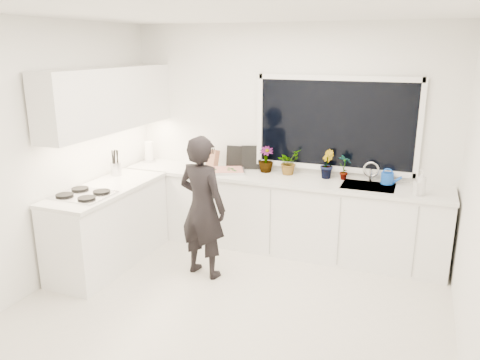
% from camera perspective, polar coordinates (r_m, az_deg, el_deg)
% --- Properties ---
extents(floor, '(4.00, 3.50, 0.02)m').
position_cam_1_polar(floor, '(4.72, -0.84, -15.05)').
color(floor, beige).
rests_on(floor, ground).
extents(wall_back, '(4.00, 0.02, 2.70)m').
position_cam_1_polar(wall_back, '(5.82, 5.67, 5.25)').
color(wall_back, white).
rests_on(wall_back, ground).
extents(wall_left, '(0.02, 3.50, 2.70)m').
position_cam_1_polar(wall_left, '(5.27, -21.64, 3.07)').
color(wall_left, white).
rests_on(wall_left, ground).
extents(ceiling, '(4.00, 3.50, 0.02)m').
position_cam_1_polar(ceiling, '(4.06, -1.00, 20.02)').
color(ceiling, white).
rests_on(ceiling, wall_back).
extents(window, '(1.80, 0.02, 1.00)m').
position_cam_1_polar(window, '(5.62, 11.56, 6.70)').
color(window, black).
rests_on(window, wall_back).
extents(base_cabinets_back, '(3.92, 0.58, 0.88)m').
position_cam_1_polar(base_cabinets_back, '(5.77, 4.58, -4.20)').
color(base_cabinets_back, white).
rests_on(base_cabinets_back, floor).
extents(base_cabinets_left, '(0.58, 1.60, 0.88)m').
position_cam_1_polar(base_cabinets_left, '(5.56, -15.67, -5.54)').
color(base_cabinets_left, white).
rests_on(base_cabinets_left, floor).
extents(countertop_back, '(3.94, 0.62, 0.04)m').
position_cam_1_polar(countertop_back, '(5.62, 4.66, 0.18)').
color(countertop_back, silver).
rests_on(countertop_back, base_cabinets_back).
extents(countertop_left, '(0.62, 1.60, 0.04)m').
position_cam_1_polar(countertop_left, '(5.42, -16.03, -1.01)').
color(countertop_left, silver).
rests_on(countertop_left, base_cabinets_left).
extents(upper_cabinets, '(0.34, 2.10, 0.70)m').
position_cam_1_polar(upper_cabinets, '(5.58, -15.60, 9.49)').
color(upper_cabinets, white).
rests_on(upper_cabinets, wall_left).
extents(sink, '(0.58, 0.42, 0.14)m').
position_cam_1_polar(sink, '(5.45, 15.32, -1.20)').
color(sink, silver).
rests_on(sink, countertop_back).
extents(faucet, '(0.03, 0.03, 0.22)m').
position_cam_1_polar(faucet, '(5.59, 15.67, 0.94)').
color(faucet, silver).
rests_on(faucet, countertop_back).
extents(stovetop, '(0.56, 0.48, 0.03)m').
position_cam_1_polar(stovetop, '(5.16, -18.55, -1.65)').
color(stovetop, black).
rests_on(stovetop, countertop_left).
extents(person, '(0.63, 0.48, 1.55)m').
position_cam_1_polar(person, '(5.00, -4.62, -3.32)').
color(person, black).
rests_on(person, floor).
extents(pizza_tray, '(0.58, 0.52, 0.03)m').
position_cam_1_polar(pizza_tray, '(5.81, -1.81, 1.12)').
color(pizza_tray, silver).
rests_on(pizza_tray, countertop_back).
extents(pizza, '(0.52, 0.46, 0.01)m').
position_cam_1_polar(pizza, '(5.81, -1.81, 1.28)').
color(pizza, '#B31725').
rests_on(pizza, pizza_tray).
extents(watering_can, '(0.15, 0.15, 0.13)m').
position_cam_1_polar(watering_can, '(5.55, 17.51, 0.20)').
color(watering_can, blue).
rests_on(watering_can, countertop_back).
extents(paper_towel_roll, '(0.14, 0.14, 0.26)m').
position_cam_1_polar(paper_towel_roll, '(6.43, -11.02, 3.33)').
color(paper_towel_roll, white).
rests_on(paper_towel_roll, countertop_back).
extents(knife_block, '(0.15, 0.13, 0.22)m').
position_cam_1_polar(knife_block, '(6.04, -3.35, 2.59)').
color(knife_block, '#9D7449').
rests_on(knife_block, countertop_back).
extents(utensil_crock, '(0.15, 0.15, 0.16)m').
position_cam_1_polar(utensil_crock, '(5.84, -14.88, 1.32)').
color(utensil_crock, '#BAB9BE').
rests_on(utensil_crock, countertop_left).
extents(picture_frame_large, '(0.22, 0.03, 0.28)m').
position_cam_1_polar(picture_frame_large, '(6.02, -0.65, 2.87)').
color(picture_frame_large, black).
rests_on(picture_frame_large, countertop_back).
extents(picture_frame_small, '(0.24, 0.10, 0.30)m').
position_cam_1_polar(picture_frame_small, '(5.94, 1.41, 2.78)').
color(picture_frame_small, black).
rests_on(picture_frame_small, countertop_back).
extents(herb_plants, '(1.17, 0.34, 0.34)m').
position_cam_1_polar(herb_plants, '(5.69, 6.98, 2.14)').
color(herb_plants, '#26662D').
rests_on(herb_plants, countertop_back).
extents(soap_bottles, '(0.16, 0.15, 0.27)m').
position_cam_1_polar(soap_bottles, '(5.23, 21.17, -0.44)').
color(soap_bottles, '#D8BF66').
rests_on(soap_bottles, countertop_back).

